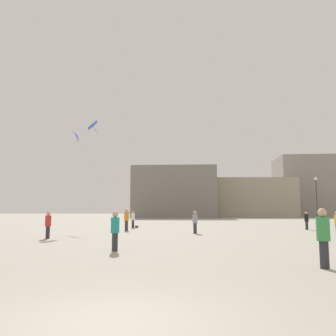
{
  "coord_description": "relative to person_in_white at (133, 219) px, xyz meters",
  "views": [
    {
      "loc": [
        1.18,
        -5.71,
        1.79
      ],
      "look_at": [
        0.0,
        19.75,
        4.79
      ],
      "focal_mm": 37.78,
      "sensor_mm": 36.0,
      "label": 1
    }
  ],
  "objects": [
    {
      "name": "person_in_red",
      "position": [
        -3.46,
        -12.82,
        0.0
      ],
      "size": [
        0.36,
        0.36,
        1.67
      ],
      "rotation": [
        0.0,
        0.0,
        3.76
      ],
      "color": "#2D2D33",
      "rests_on": "ground_plane"
    },
    {
      "name": "kite_violet_diamond",
      "position": [
        -4.43,
        -4.57,
        7.4
      ],
      "size": [
        5.06,
        1.29,
        7.57
      ],
      "color": "purple"
    },
    {
      "name": "person_in_green",
      "position": [
        9.3,
        -23.49,
        0.09
      ],
      "size": [
        0.4,
        0.4,
        1.83
      ],
      "rotation": [
        0.0,
        0.0,
        5.96
      ],
      "color": "#2D2D33",
      "rests_on": "ground_plane"
    },
    {
      "name": "person_in_teal",
      "position": [
        2.01,
        -19.24,
        0.02
      ],
      "size": [
        0.37,
        0.37,
        1.71
      ],
      "rotation": [
        0.0,
        0.0,
        5.89
      ],
      "color": "#2D2D33",
      "rests_on": "ground_plane"
    },
    {
      "name": "person_in_black",
      "position": [
        15.9,
        -2.43,
        -0.03
      ],
      "size": [
        0.35,
        0.35,
        1.61
      ],
      "rotation": [
        0.0,
        0.0,
        4.91
      ],
      "color": "#2D2D33",
      "rests_on": "ground_plane"
    },
    {
      "name": "person_in_white",
      "position": [
        0.0,
        0.0,
        0.0
      ],
      "size": [
        0.36,
        0.36,
        1.66
      ],
      "rotation": [
        0.0,
        0.0,
        2.66
      ],
      "color": "#2D2D33",
      "rests_on": "ground_plane"
    },
    {
      "name": "handbag_beside_flyer",
      "position": [
        0.35,
        0.1,
        -0.79
      ],
      "size": [
        0.35,
        0.22,
        0.24
      ],
      "primitive_type": "cube",
      "rotation": [
        0.0,
        0.0,
        3.41
      ],
      "color": "brown",
      "rests_on": "ground_plane"
    },
    {
      "name": "building_centre_hall",
      "position": [
        20.86,
        52.01,
        3.66
      ],
      "size": [
        20.6,
        11.78,
        9.15
      ],
      "color": "#A39984",
      "rests_on": "ground_plane"
    },
    {
      "name": "building_left_hall",
      "position": [
        2.86,
        44.7,
        4.7
      ],
      "size": [
        18.46,
        11.42,
        11.22
      ],
      "color": "gray",
      "rests_on": "ground_plane"
    },
    {
      "name": "person_in_orange",
      "position": [
        0.1,
        -4.53,
        0.1
      ],
      "size": [
        0.4,
        0.4,
        1.85
      ],
      "rotation": [
        0.0,
        0.0,
        1.5
      ],
      "color": "#2D2D33",
      "rests_on": "ground_plane"
    },
    {
      "name": "person_in_grey",
      "position": [
        5.83,
        -7.77,
        0.01
      ],
      "size": [
        0.37,
        0.37,
        1.69
      ],
      "rotation": [
        0.0,
        0.0,
        4.56
      ],
      "color": "#2D2D33",
      "rests_on": "ground_plane"
    },
    {
      "name": "lamppost_east",
      "position": [
        20.82,
        8.3,
        2.81
      ],
      "size": [
        0.36,
        0.36,
        5.65
      ],
      "color": "#2D2D30",
      "rests_on": "ground_plane"
    },
    {
      "name": "building_right_hall",
      "position": [
        38.86,
        60.93,
        6.91
      ],
      "size": [
        18.07,
        14.37,
        15.64
      ],
      "color": "gray",
      "rests_on": "ground_plane"
    },
    {
      "name": "kite_cobalt_delta",
      "position": [
        -4.69,
        1.67,
        9.73
      ],
      "size": [
        5.58,
        2.62,
        9.93
      ],
      "color": "blue"
    },
    {
      "name": "ground_plane",
      "position": [
        3.86,
        -28.99,
        -0.91
      ],
      "size": [
        300.0,
        300.0,
        0.0
      ],
      "primitive_type": "plane",
      "color": "#9E9689"
    }
  ]
}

